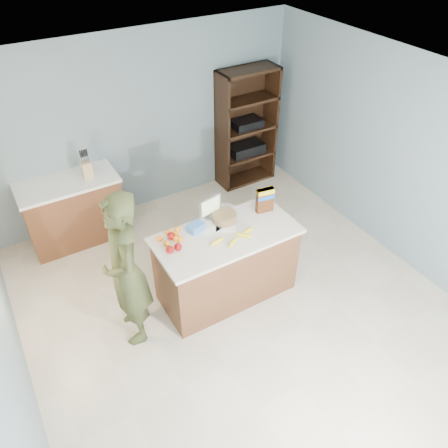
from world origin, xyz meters
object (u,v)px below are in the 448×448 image
counter_peninsula (226,267)px  person (126,272)px  tv (210,206)px  cereal_box (265,198)px  shelving_unit (245,129)px

counter_peninsula → person: person is taller
tv → cereal_box: 0.63m
shelving_unit → cereal_box: shelving_unit is taller
cereal_box → counter_peninsula: bearing=-167.0°
shelving_unit → counter_peninsula: bearing=-127.1°
counter_peninsula → person: size_ratio=0.88×
counter_peninsula → shelving_unit: bearing=52.9°
person → cereal_box: person is taller
tv → cereal_box: bearing=-18.2°
counter_peninsula → shelving_unit: (1.55, 2.05, 0.45)m
person → cereal_box: 1.72m
counter_peninsula → person: 1.22m
counter_peninsula → person: (-1.12, 0.02, 0.47)m
counter_peninsula → tv: size_ratio=5.53×
shelving_unit → person: (-2.67, -2.03, 0.02)m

